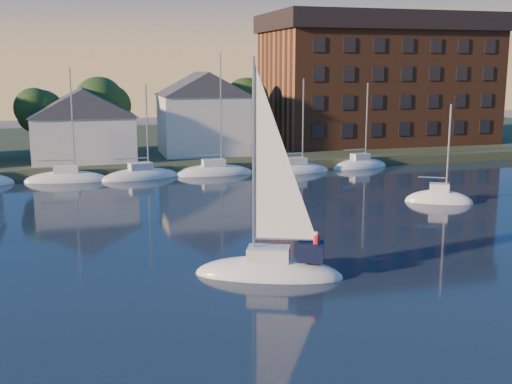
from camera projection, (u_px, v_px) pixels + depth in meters
name	position (u px, v px, depth m)	size (l,w,h in m)	color
shoreline_land	(126.00, 148.00, 91.01)	(160.00, 50.00, 2.00)	#333D24
wooden_dock	(144.00, 174.00, 69.34)	(120.00, 3.00, 1.00)	brown
clubhouse_centre	(83.00, 124.00, 71.42)	(11.55, 8.40, 8.08)	white
clubhouse_east	(203.00, 112.00, 76.96)	(10.50, 8.40, 9.80)	white
condo_block	(378.00, 78.00, 88.94)	(31.00, 17.00, 17.40)	brown
tree_line	(148.00, 101.00, 78.87)	(93.40, 5.40, 8.90)	#352618
moored_fleet	(67.00, 181.00, 64.31)	(71.50, 2.40, 12.05)	silver
hero_sailboat	(271.00, 266.00, 35.43)	(8.63, 5.69, 13.04)	silver
drifting_sailboat_right	(439.00, 201.00, 54.70)	(5.87, 4.46, 9.45)	silver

